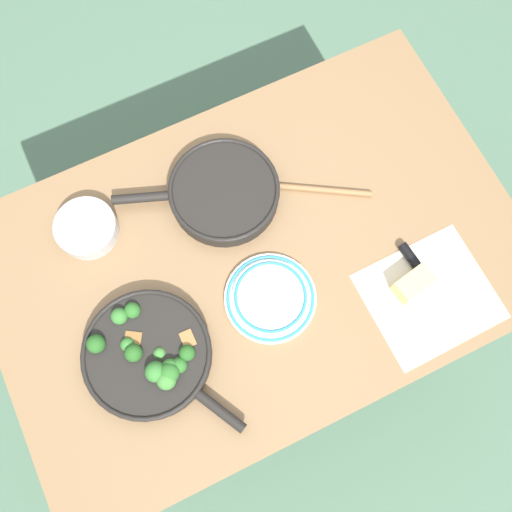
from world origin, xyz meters
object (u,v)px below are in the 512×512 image
at_px(wooden_spoon, 281,186).
at_px(skillet_eggs, 223,192).
at_px(prep_bowl_steel, 87,228).
at_px(skillet_broccoli, 149,355).
at_px(grater_knife, 422,274).
at_px(cheese_block, 413,284).
at_px(dinner_plate_stack, 270,298).

bearing_deg(wooden_spoon, skillet_eggs, 15.35).
bearing_deg(prep_bowl_steel, wooden_spoon, -11.77).
bearing_deg(skillet_broccoli, grater_knife, 53.30).
xyz_separation_m(skillet_eggs, grater_knife, (0.35, -0.39, -0.02)).
bearing_deg(skillet_broccoli, skillet_eggs, 104.39).
height_order(wooden_spoon, grater_knife, grater_knife).
relative_size(grater_knife, prep_bowl_steel, 1.64).
distance_m(cheese_block, dinner_plate_stack, 0.34).
relative_size(skillet_broccoli, skillet_eggs, 1.00).
bearing_deg(grater_knife, cheese_block, -76.82).
bearing_deg(skillet_eggs, wooden_spoon, -175.04).
bearing_deg(prep_bowl_steel, dinner_plate_stack, -46.57).
xyz_separation_m(skillet_broccoli, skillet_eggs, (0.32, 0.29, -0.00)).
bearing_deg(wooden_spoon, grater_knife, 151.13).
relative_size(cheese_block, prep_bowl_steel, 0.65).
bearing_deg(grater_knife, dinner_plate_stack, -112.56).
distance_m(wooden_spoon, grater_knife, 0.41).
distance_m(wooden_spoon, cheese_block, 0.40).
relative_size(wooden_spoon, grater_knife, 1.34).
relative_size(skillet_eggs, wooden_spoon, 1.21).
bearing_deg(cheese_block, wooden_spoon, 114.24).
bearing_deg(grater_knife, wooden_spoon, -155.95).
height_order(grater_knife, dinner_plate_stack, dinner_plate_stack).
height_order(skillet_eggs, prep_bowl_steel, skillet_eggs).
xyz_separation_m(skillet_broccoli, dinner_plate_stack, (0.31, 0.00, -0.01)).
bearing_deg(dinner_plate_stack, grater_knife, -16.61).
height_order(skillet_broccoli, grater_knife, skillet_broccoli).
relative_size(skillet_broccoli, prep_bowl_steel, 2.65).
distance_m(skillet_eggs, prep_bowl_steel, 0.34).
height_order(skillet_broccoli, dinner_plate_stack, skillet_broccoli).
height_order(wooden_spoon, dinner_plate_stack, dinner_plate_stack).
distance_m(skillet_eggs, wooden_spoon, 0.15).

